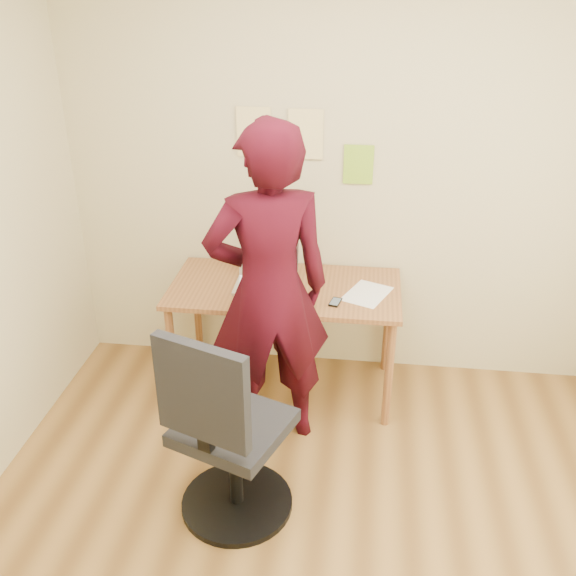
# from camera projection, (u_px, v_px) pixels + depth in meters

# --- Properties ---
(room) EXTENTS (3.58, 3.58, 2.78)m
(room) POSITION_uv_depth(u_px,v_px,m) (321.00, 310.00, 2.37)
(room) COLOR brown
(room) RESTS_ON ground
(desk) EXTENTS (1.40, 0.70, 0.74)m
(desk) POSITION_uv_depth(u_px,v_px,m) (285.00, 299.00, 3.94)
(desk) COLOR #945E33
(desk) RESTS_ON ground
(laptop) EXTENTS (0.37, 0.33, 0.26)m
(laptop) POSITION_uv_depth(u_px,v_px,m) (266.00, 276.00, 3.91)
(laptop) COLOR silver
(laptop) RESTS_ON desk
(paper_sheet) EXTENTS (0.33, 0.38, 0.00)m
(paper_sheet) POSITION_uv_depth(u_px,v_px,m) (367.00, 294.00, 3.82)
(paper_sheet) COLOR white
(paper_sheet) RESTS_ON desk
(phone) EXTENTS (0.08, 0.12, 0.01)m
(phone) POSITION_uv_depth(u_px,v_px,m) (335.00, 302.00, 3.71)
(phone) COLOR black
(phone) RESTS_ON desk
(wall_note_left) EXTENTS (0.21, 0.00, 0.30)m
(wall_note_left) POSITION_uv_depth(u_px,v_px,m) (254.00, 132.00, 3.86)
(wall_note_left) COLOR #F7DF94
(wall_note_left) RESTS_ON room
(wall_note_mid) EXTENTS (0.21, 0.00, 0.30)m
(wall_note_mid) POSITION_uv_depth(u_px,v_px,m) (306.00, 134.00, 3.83)
(wall_note_mid) COLOR #F7DF94
(wall_note_mid) RESTS_ON room
(wall_note_right) EXTENTS (0.18, 0.00, 0.24)m
(wall_note_right) POSITION_uv_depth(u_px,v_px,m) (358.00, 165.00, 3.87)
(wall_note_right) COLOR #91C92D
(wall_note_right) RESTS_ON room
(office_chair) EXTENTS (0.62, 0.63, 1.09)m
(office_chair) POSITION_uv_depth(u_px,v_px,m) (226.00, 442.00, 3.04)
(office_chair) COLOR black
(office_chair) RESTS_ON ground
(person) EXTENTS (0.79, 0.65, 1.87)m
(person) POSITION_uv_depth(u_px,v_px,m) (269.00, 291.00, 3.42)
(person) COLOR #330711
(person) RESTS_ON ground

